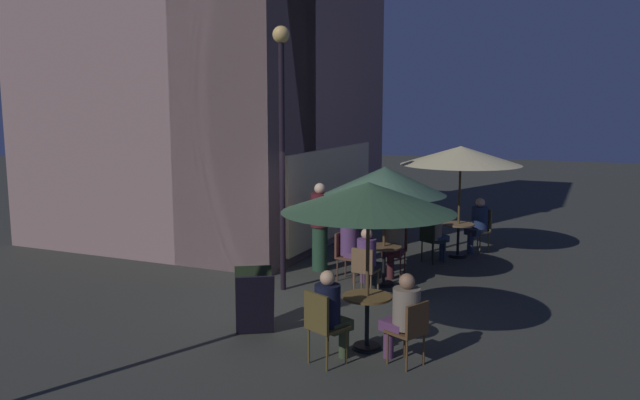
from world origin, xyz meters
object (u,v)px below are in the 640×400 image
patron_seated_0 (331,311)px  cafe_chair_3 (364,267)px  patio_umbrella_2 (461,156)px  patron_seated_6 (435,230)px  cafe_table_2 (458,233)px  cafe_chair_1 (411,328)px  street_lamp_near_corner (282,120)px  patron_standing_7 (320,227)px  cafe_table_1 (384,258)px  patron_seated_3 (368,257)px  patron_seated_2 (352,244)px  patron_seated_4 (395,240)px  patron_seated_5 (478,222)px  menu_sandwich_board (254,301)px  cafe_chair_0 (322,321)px  cafe_chair_6 (430,237)px  cafe_chair_5 (482,226)px  patio_umbrella_0 (368,198)px  patron_seated_1 (403,312)px  cafe_table_0 (367,312)px  cafe_chair_2 (345,252)px  patio_umbrella_1 (385,181)px  cafe_chair_4 (396,245)px

patron_seated_0 → cafe_chair_3: bearing=34.7°
patio_umbrella_2 → patron_seated_6: bearing=150.2°
cafe_table_2 → cafe_chair_1: size_ratio=0.86×
cafe_chair_3 → patio_umbrella_2: bearing=-9.0°
street_lamp_near_corner → cafe_table_2: size_ratio=6.27×
patron_standing_7 → cafe_table_1: bearing=-124.4°
patron_seated_3 → patron_seated_2: bearing=41.5°
cafe_table_2 → patio_umbrella_2: patio_umbrella_2 is taller
street_lamp_near_corner → patron_seated_4: 3.29m
patron_seated_5 → cafe_table_2: bearing=0.0°
menu_sandwich_board → cafe_chair_0: (-0.70, -1.38, 0.12)m
patio_umbrella_2 → cafe_chair_3: 4.09m
cafe_chair_1 → cafe_chair_6: bearing=-53.0°
menu_sandwich_board → patron_seated_0: patron_seated_0 is taller
patron_seated_2 → patron_standing_7: size_ratio=0.71×
cafe_chair_0 → cafe_chair_5: bearing=17.8°
patio_umbrella_0 → patron_standing_7: 4.41m
cafe_chair_0 → patron_seated_0: size_ratio=0.79×
cafe_chair_6 → patron_seated_1: patron_seated_1 is taller
cafe_table_1 → cafe_chair_3: size_ratio=0.84×
patio_umbrella_2 → cafe_table_0: bearing=179.5°
street_lamp_near_corner → cafe_chair_5: size_ratio=4.75×
patio_umbrella_0 → patron_seated_3: size_ratio=1.93×
cafe_chair_2 → patio_umbrella_1: bearing=0.0°
patio_umbrella_0 → patio_umbrella_2: 5.82m
patio_umbrella_0 → patron_seated_0: patio_umbrella_0 is taller
cafe_chair_3 → cafe_chair_1: bearing=-144.2°
cafe_chair_2 → patron_seated_4: (0.63, -0.78, 0.17)m
patron_seated_3 → patio_umbrella_2: bearing=-9.4°
cafe_table_2 → patio_umbrella_2: (0.00, 0.00, 1.70)m
cafe_chair_1 → patron_standing_7: patron_standing_7 is taller
cafe_table_1 → cafe_chair_1: size_ratio=0.86×
patron_seated_2 → patron_seated_5: 3.74m
cafe_chair_2 → cafe_chair_0: bearing=-67.0°
patio_umbrella_1 → cafe_chair_5: (3.48, -1.19, -1.36)m
street_lamp_near_corner → cafe_chair_0: (-2.84, -2.00, -2.46)m
patron_seated_6 → cafe_table_2: bearing=-0.0°
cafe_chair_0 → cafe_chair_3: cafe_chair_0 is taller
cafe_table_0 → patio_umbrella_2: bearing=-0.5°
patron_seated_6 → cafe_chair_5: bearing=0.9°
cafe_chair_3 → patron_seated_6: patron_seated_6 is taller
cafe_chair_2 → patron_standing_7: size_ratio=0.52×
cafe_chair_4 → cafe_chair_6: 1.21m
patron_seated_2 → cafe_chair_0: bearing=-68.9°
cafe_chair_6 → cafe_chair_1: bearing=-138.7°
cafe_table_0 → cafe_chair_2: size_ratio=0.83×
cafe_chair_4 → patron_seated_2: size_ratio=0.79×
cafe_table_1 → patron_seated_0: size_ratio=0.60×
cafe_chair_1 → patron_standing_7: size_ratio=0.48×
street_lamp_near_corner → patron_seated_6: street_lamp_near_corner is taller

